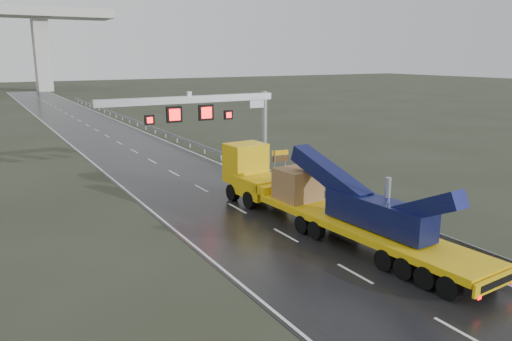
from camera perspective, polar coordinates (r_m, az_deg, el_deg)
ground at (r=26.14m, az=8.32°, el=-10.04°), size 400.00×400.00×0.00m
road at (r=61.51m, az=-15.33°, el=3.04°), size 11.00×200.00×0.02m
guardrail at (r=54.00m, az=-6.35°, el=2.83°), size 0.20×140.00×1.40m
sign_gantry at (r=40.83m, az=-4.85°, el=6.55°), size 14.90×1.20×7.42m
heavy_haul_truck at (r=30.57m, az=6.30°, el=-2.82°), size 4.37×20.74×4.83m
exit_sign_pair at (r=41.88m, az=2.77°, el=1.39°), size 1.44×0.34×2.49m
striped_barrier at (r=40.28m, az=3.11°, el=-0.79°), size 0.76×0.54×1.16m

